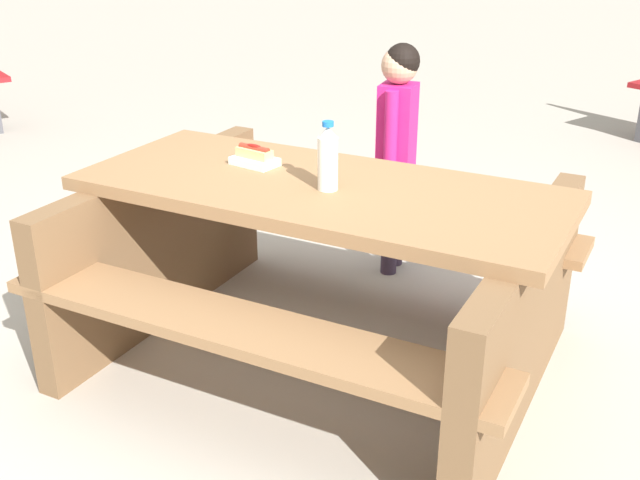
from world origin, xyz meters
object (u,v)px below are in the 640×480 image
soda_bottle (328,158)px  child_in_coat (397,130)px  picnic_table (320,259)px  hotdog_tray (254,157)px

soda_bottle → child_in_coat: bearing=-95.9°
picnic_table → child_in_coat: bearing=-98.8°
picnic_table → child_in_coat: 0.97m
soda_bottle → hotdog_tray: size_ratio=1.20×
soda_bottle → child_in_coat: 0.99m
picnic_table → hotdog_tray: 0.48m
soda_bottle → child_in_coat: size_ratio=0.22×
picnic_table → soda_bottle: soda_bottle is taller
child_in_coat → soda_bottle: bearing=84.1°
picnic_table → hotdog_tray: (0.30, -0.15, 0.34)m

